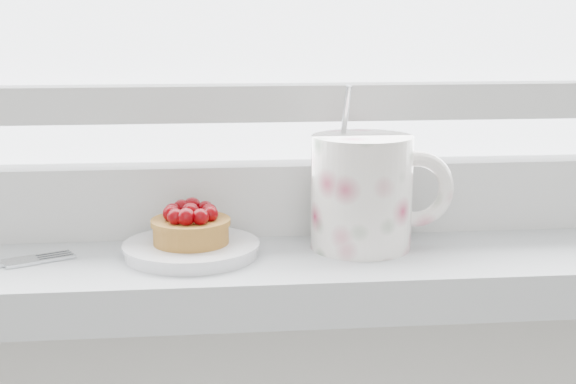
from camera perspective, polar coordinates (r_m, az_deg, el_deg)
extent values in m
cube|color=silver|center=(0.75, -3.73, -5.66)|extent=(1.60, 0.20, 0.04)
cube|color=silver|center=(0.80, -3.99, -0.39)|extent=(1.30, 0.05, 0.07)
cube|color=silver|center=(0.79, -4.09, 6.36)|extent=(1.30, 0.04, 0.04)
cylinder|color=white|center=(0.73, -6.88, -4.06)|extent=(0.12, 0.12, 0.01)
cylinder|color=brown|center=(0.73, -6.92, -2.77)|extent=(0.07, 0.07, 0.02)
cylinder|color=brown|center=(0.73, -6.94, -2.12)|extent=(0.07, 0.07, 0.01)
sphere|color=#4B0003|center=(0.72, -6.95, -1.40)|extent=(0.02, 0.02, 0.02)
sphere|color=#4B0003|center=(0.73, -5.61, -1.36)|extent=(0.01, 0.01, 0.01)
sphere|color=#4B0003|center=(0.74, -5.90, -1.17)|extent=(0.01, 0.01, 0.01)
sphere|color=#4B0003|center=(0.74, -6.84, -1.02)|extent=(0.02, 0.02, 0.02)
sphere|color=#4B0003|center=(0.74, -7.59, -1.12)|extent=(0.02, 0.02, 0.02)
sphere|color=#4B0003|center=(0.73, -8.23, -1.34)|extent=(0.01, 0.01, 0.01)
sphere|color=#4B0003|center=(0.72, -8.31, -1.52)|extent=(0.02, 0.02, 0.02)
sphere|color=#4B0003|center=(0.71, -8.00, -1.76)|extent=(0.01, 0.01, 0.01)
sphere|color=#4B0003|center=(0.71, -7.26, -1.78)|extent=(0.02, 0.02, 0.02)
sphere|color=#4B0003|center=(0.71, -6.25, -1.78)|extent=(0.01, 0.01, 0.01)
sphere|color=#4B0003|center=(0.72, -5.54, -1.57)|extent=(0.01, 0.01, 0.01)
cylinder|color=white|center=(0.75, 5.24, -0.02)|extent=(0.10, 0.10, 0.11)
cylinder|color=black|center=(0.74, 5.31, 3.66)|extent=(0.08, 0.08, 0.01)
torus|color=white|center=(0.75, 9.08, 0.20)|extent=(0.07, 0.02, 0.07)
cylinder|color=silver|center=(0.75, 4.08, 5.23)|extent=(0.01, 0.03, 0.07)
cube|color=silver|center=(0.74, -18.50, -4.72)|extent=(0.04, 0.03, 0.00)
cube|color=silver|center=(0.74, -16.09, -4.61)|extent=(0.03, 0.02, 0.00)
cube|color=silver|center=(0.75, -16.23, -4.48)|extent=(0.03, 0.02, 0.00)
cube|color=silver|center=(0.75, -16.36, -4.36)|extent=(0.03, 0.02, 0.00)
cube|color=silver|center=(0.76, -16.50, -4.24)|extent=(0.03, 0.02, 0.00)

